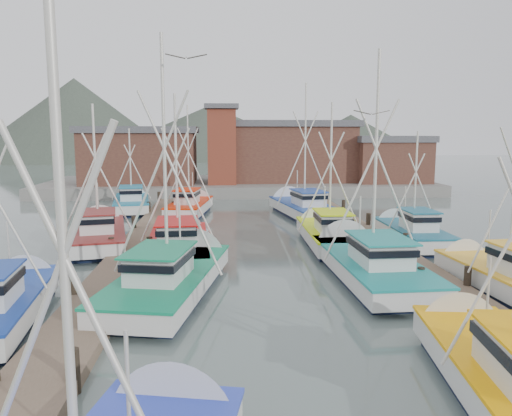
{
  "coord_description": "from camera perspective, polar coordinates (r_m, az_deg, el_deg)",
  "views": [
    {
      "loc": [
        -2.2,
        -21.34,
        6.63
      ],
      "look_at": [
        -0.26,
        5.62,
        2.6
      ],
      "focal_mm": 35.0,
      "sensor_mm": 36.0,
      "label": 1
    }
  ],
  "objects": [
    {
      "name": "boat_11",
      "position": [
        31.88,
        17.09,
        -2.66
      ],
      "size": [
        3.05,
        8.13,
        7.43
      ],
      "rotation": [
        0.0,
        0.0,
        -0.0
      ],
      "color": "black",
      "rests_on": "ground"
    },
    {
      "name": "boat_14",
      "position": [
        44.97,
        -14.01,
        0.62
      ],
      "size": [
        4.12,
        9.36,
        7.85
      ],
      "rotation": [
        0.0,
        0.0,
        0.16
      ],
      "color": "black",
      "rests_on": "ground"
    },
    {
      "name": "boat_12",
      "position": [
        41.78,
        -7.46,
        0.23
      ],
      "size": [
        3.78,
        8.84,
        9.59
      ],
      "rotation": [
        0.0,
        0.0,
        -0.14
      ],
      "color": "black",
      "rests_on": "ground"
    },
    {
      "name": "shed_center",
      "position": [
        58.94,
        3.91,
        6.58
      ],
      "size": [
        14.84,
        9.54,
        6.9
      ],
      "color": "brown",
      "rests_on": "quay"
    },
    {
      "name": "boat_10",
      "position": [
        31.66,
        -17.51,
        -2.74
      ],
      "size": [
        4.77,
        9.91,
        9.17
      ],
      "rotation": [
        0.0,
        0.0,
        0.21
      ],
      "color": "black",
      "rests_on": "ground"
    },
    {
      "name": "quay",
      "position": [
        58.69,
        -1.95,
        2.58
      ],
      "size": [
        44.0,
        16.0,
        1.2
      ],
      "primitive_type": "cube",
      "color": "gray",
      "rests_on": "ground"
    },
    {
      "name": "shed_left",
      "position": [
        57.07,
        -13.06,
        5.96
      ],
      "size": [
        12.72,
        8.48,
        6.2
      ],
      "color": "brown",
      "rests_on": "quay"
    },
    {
      "name": "shed_right",
      "position": [
        58.64,
        15.07,
        5.46
      ],
      "size": [
        8.48,
        6.36,
        5.2
      ],
      "color": "brown",
      "rests_on": "quay"
    },
    {
      "name": "lookout_tower",
      "position": [
        54.35,
        -3.94,
        7.33
      ],
      "size": [
        3.6,
        3.6,
        8.5
      ],
      "color": "maroon",
      "rests_on": "quay"
    },
    {
      "name": "boat_1",
      "position": [
        14.78,
        25.91,
        -16.16
      ],
      "size": [
        3.61,
        8.66,
        8.28
      ],
      "rotation": [
        0.0,
        0.0,
        -0.13
      ],
      "color": "black",
      "rests_on": "ground"
    },
    {
      "name": "gull_near",
      "position": [
        19.39,
        -7.98,
        16.71
      ],
      "size": [
        1.54,
        0.61,
        0.24
      ],
      "rotation": [
        0.0,
        0.0,
        0.03
      ],
      "color": "gray",
      "rests_on": "ground"
    },
    {
      "name": "distant_hills",
      "position": [
        144.46,
        -8.35,
        5.76
      ],
      "size": [
        175.0,
        140.0,
        42.0
      ],
      "color": "#455143",
      "rests_on": "ground"
    },
    {
      "name": "boat_8",
      "position": [
        27.61,
        -8.86,
        -4.06
      ],
      "size": [
        3.89,
        10.03,
        9.56
      ],
      "rotation": [
        0.0,
        0.0,
        0.06
      ],
      "color": "black",
      "rests_on": "ground"
    },
    {
      "name": "boat_4",
      "position": [
        21.5,
        -9.41,
        -7.67
      ],
      "size": [
        5.06,
        10.59,
        11.37
      ],
      "rotation": [
        0.0,
        0.0,
        -0.2
      ],
      "color": "black",
      "rests_on": "ground"
    },
    {
      "name": "boat_7",
      "position": [
        23.68,
        25.97,
        -6.94
      ],
      "size": [
        3.65,
        8.08,
        9.22
      ],
      "rotation": [
        0.0,
        0.0,
        0.07
      ],
      "color": "black",
      "rests_on": "ground"
    },
    {
      "name": "dock_right",
      "position": [
        27.75,
        15.44,
        -5.2
      ],
      "size": [
        2.3,
        46.0,
        1.5
      ],
      "color": "brown",
      "rests_on": "ground"
    },
    {
      "name": "boat_5",
      "position": [
        23.96,
        12.48,
        -6.08
      ],
      "size": [
        4.49,
        10.46,
        11.17
      ],
      "rotation": [
        0.0,
        0.0,
        0.03
      ],
      "color": "black",
      "rests_on": "ground"
    },
    {
      "name": "gull_far",
      "position": [
        21.73,
        13.08,
        10.53
      ],
      "size": [
        1.55,
        0.63,
        0.24
      ],
      "rotation": [
        0.0,
        0.0,
        0.11
      ],
      "color": "gray",
      "rests_on": "ground"
    },
    {
      "name": "boat_9",
      "position": [
        30.4,
        8.11,
        -2.89
      ],
      "size": [
        3.67,
        8.95,
        9.16
      ],
      "rotation": [
        0.0,
        0.0,
        -0.02
      ],
      "color": "black",
      "rests_on": "ground"
    },
    {
      "name": "boat_6",
      "position": [
        20.22,
        -26.78,
        -9.57
      ],
      "size": [
        3.46,
        8.44,
        8.51
      ],
      "rotation": [
        0.0,
        0.0,
        0.11
      ],
      "color": "black",
      "rests_on": "ground"
    },
    {
      "name": "ground",
      "position": [
        22.45,
        1.72,
        -8.7
      ],
      "size": [
        260.0,
        260.0,
        0.0
      ],
      "primitive_type": "plane",
      "color": "#4F5E5A",
      "rests_on": "ground"
    },
    {
      "name": "dock_left",
      "position": [
        26.62,
        -14.45,
        -5.75
      ],
      "size": [
        2.3,
        46.0,
        1.5
      ],
      "color": "brown",
      "rests_on": "ground"
    },
    {
      "name": "boat_13",
      "position": [
        40.91,
        5.19,
        0.1
      ],
      "size": [
        4.72,
        10.52,
        11.49
      ],
      "rotation": [
        0.0,
        0.0,
        0.16
      ],
      "color": "black",
      "rests_on": "ground"
    }
  ]
}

